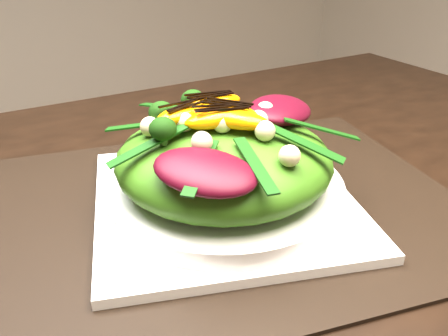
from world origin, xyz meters
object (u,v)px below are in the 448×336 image
dining_table (77,289)px  lettuce_mound (224,159)px  salad_bowl (224,189)px  orange_segment (202,112)px  plate_base (224,200)px  placemat (224,206)px

dining_table → lettuce_mound: (0.16, 0.03, 0.08)m
dining_table → salad_bowl: (0.16, 0.03, 0.04)m
salad_bowl → orange_segment: size_ratio=3.64×
plate_base → orange_segment: (-0.01, 0.02, 0.09)m
plate_base → salad_bowl: size_ratio=1.07×
salad_bowl → lettuce_mound: lettuce_mound is taller
lettuce_mound → dining_table: bearing=-171.0°
plate_base → lettuce_mound: 0.05m
salad_bowl → plate_base: bearing=0.0°
dining_table → orange_segment: size_ratio=23.64×
salad_bowl → lettuce_mound: bearing=0.0°
dining_table → lettuce_mound: 0.18m
plate_base → salad_bowl: salad_bowl is taller
lettuce_mound → orange_segment: size_ratio=3.23×
placemat → orange_segment: 0.10m
orange_segment → dining_table: bearing=-161.8°
salad_bowl → lettuce_mound: 0.03m
plate_base → orange_segment: size_ratio=3.88×
plate_base → salad_bowl: (0.00, 0.00, 0.01)m
placemat → lettuce_mound: 0.06m
plate_base → orange_segment: orange_segment is taller
lettuce_mound → salad_bowl: bearing=0.0°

